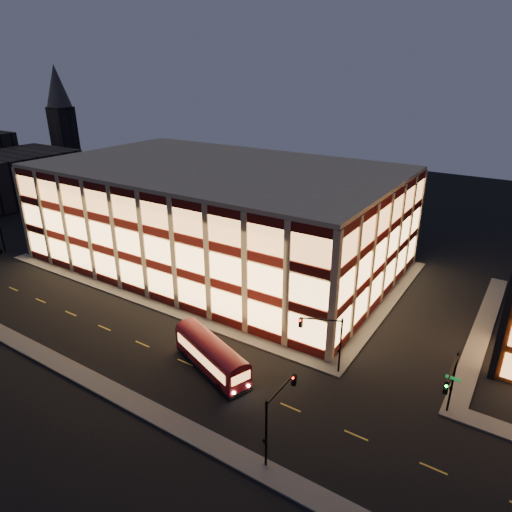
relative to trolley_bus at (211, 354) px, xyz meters
The scene contains 13 objects.
ground 14.22m from the trolley_bus, 157.13° to the left, with size 200.00×200.00×0.00m, color black.
sidewalk_office_south 17.34m from the trolley_bus, 157.94° to the left, with size 54.00×2.00×0.15m, color #514F4C.
sidewalk_office_east 24.67m from the trolley_bus, 65.99° to the left, with size 2.00×30.00×0.15m, color #514F4C.
sidewalk_tower_west 30.82m from the trolley_bus, 46.93° to the left, with size 2.00×30.00×0.15m, color #514F4C.
sidewalk_near 15.11m from the trolley_bus, 149.92° to the right, with size 100.00×2.00×0.15m, color #514F4C.
office_building 27.98m from the trolley_bus, 125.38° to the left, with size 50.45×30.45×14.50m.
bg_building_a 78.64m from the trolley_bus, 162.62° to the left, with size 18.00×28.00×10.00m, color #2D2621.
church_tower 94.90m from the trolley_bus, 151.28° to the left, with size 5.00×5.00×18.00m, color #2D2621.
church_spire 96.96m from the trolley_bus, 151.28° to the left, with size 6.00×6.00×10.00m, color #4C473F.
traffic_signal_far 11.08m from the trolley_bus, 31.78° to the left, with size 3.79×1.87×6.00m.
traffic_signal_right 21.20m from the trolley_bus, 13.31° to the left, with size 1.20×4.37×6.00m.
traffic_signal_near 12.10m from the trolley_bus, 27.84° to the right, with size 0.32×4.45×6.00m.
trolley_bus is the anchor object (origin of this frame).
Camera 1 is at (36.55, -34.03, 27.34)m, focal length 32.00 mm.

